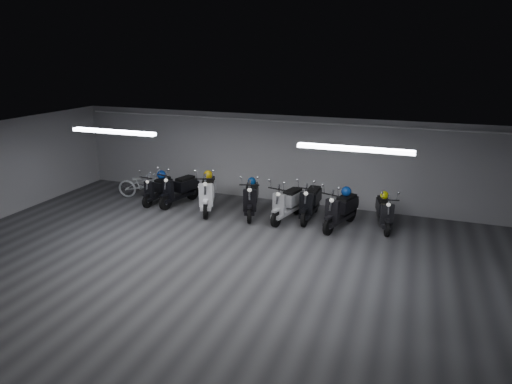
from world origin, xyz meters
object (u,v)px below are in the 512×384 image
(scooter_8, at_px, (341,204))
(helmet_2, at_px, (346,191))
(helmet_4, at_px, (161,175))
(scooter_9, at_px, (385,207))
(helmet_1, at_px, (252,181))
(scooter_0, at_px, (157,185))
(bicycle, at_px, (143,182))
(scooter_7, at_px, (311,197))
(scooter_2, at_px, (208,188))
(scooter_6, at_px, (287,198))
(helmet_0, at_px, (384,195))
(scooter_5, at_px, (251,193))
(scooter_1, at_px, (179,184))
(helmet_3, at_px, (208,175))

(scooter_8, bearing_deg, helmet_2, 90.00)
(scooter_8, distance_m, helmet_4, 5.88)
(scooter_9, xyz_separation_m, helmet_1, (-3.86, -0.06, 0.36))
(scooter_0, relative_size, bicycle, 0.92)
(scooter_0, bearing_deg, helmet_2, 7.65)
(scooter_7, height_order, scooter_9, scooter_7)
(scooter_2, bearing_deg, scooter_9, -15.69)
(scooter_6, xyz_separation_m, helmet_0, (2.62, 0.56, 0.21))
(scooter_2, height_order, helmet_1, scooter_2)
(scooter_2, bearing_deg, helmet_0, -13.14)
(scooter_5, relative_size, bicycle, 1.07)
(helmet_0, bearing_deg, helmet_1, -175.75)
(scooter_1, distance_m, helmet_2, 5.25)
(scooter_2, relative_size, scooter_5, 1.07)
(scooter_1, relative_size, scooter_6, 1.00)
(scooter_9, distance_m, bicycle, 7.73)
(scooter_5, height_order, bicycle, scooter_5)
(scooter_0, bearing_deg, helmet_1, 10.36)
(scooter_7, relative_size, helmet_2, 6.60)
(scooter_5, xyz_separation_m, helmet_3, (-1.47, 0.17, 0.37))
(scooter_7, height_order, helmet_3, scooter_7)
(bicycle, height_order, helmet_2, helmet_2)
(scooter_5, distance_m, bicycle, 3.95)
(scooter_6, xyz_separation_m, helmet_2, (1.63, 0.17, 0.32))
(scooter_9, distance_m, helmet_0, 0.35)
(scooter_2, xyz_separation_m, helmet_2, (4.12, 0.24, 0.25))
(scooter_0, distance_m, scooter_6, 4.35)
(scooter_1, bearing_deg, helmet_4, -177.35)
(helmet_3, bearing_deg, scooter_8, -3.63)
(scooter_1, bearing_deg, scooter_7, 17.50)
(helmet_1, relative_size, helmet_4, 0.84)
(helmet_3, bearing_deg, scooter_0, -175.94)
(scooter_5, height_order, scooter_7, scooter_5)
(scooter_1, bearing_deg, scooter_6, 12.95)
(helmet_0, distance_m, helmet_3, 5.23)
(scooter_0, relative_size, scooter_8, 0.86)
(scooter_7, relative_size, helmet_3, 6.44)
(scooter_0, xyz_separation_m, helmet_2, (5.98, 0.11, 0.40))
(helmet_3, bearing_deg, helmet_2, -0.24)
(scooter_1, relative_size, helmet_0, 7.97)
(scooter_5, relative_size, scooter_9, 1.12)
(helmet_1, bearing_deg, scooter_6, -12.99)
(scooter_5, bearing_deg, scooter_9, -11.38)
(scooter_2, bearing_deg, scooter_5, -16.28)
(helmet_0, bearing_deg, scooter_2, -173.02)
(scooter_6, relative_size, helmet_2, 6.52)
(helmet_1, distance_m, helmet_3, 1.41)
(helmet_1, xyz_separation_m, helmet_4, (-3.14, 0.02, -0.10))
(scooter_0, height_order, helmet_2, scooter_0)
(helmet_3, bearing_deg, scooter_6, -4.26)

